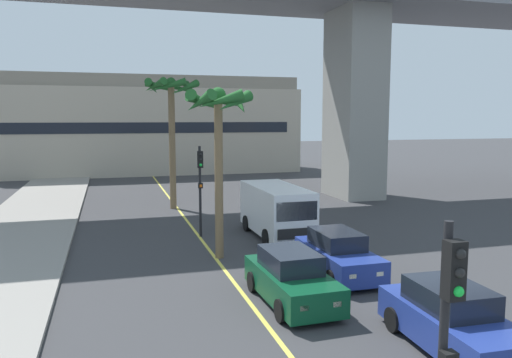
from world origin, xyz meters
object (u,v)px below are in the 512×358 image
object	(u,v)px
delivery_van	(276,209)
traffic_light_median_near	(447,336)
palm_tree_near_median	(171,103)
palm_tree_mid_median	(218,118)
traffic_light_median_far	(200,179)
car_queue_second	(338,255)
car_queue_third	(451,320)
car_queue_front	(291,279)

from	to	relation	value
delivery_van	traffic_light_median_near	size ratio (longest dim) A/B	1.26
delivery_van	palm_tree_near_median	bearing A→B (deg)	112.96
palm_tree_mid_median	traffic_light_median_near	bearing A→B (deg)	-89.72
traffic_light_median_far	car_queue_second	bearing A→B (deg)	-62.75
palm_tree_near_median	palm_tree_mid_median	bearing A→B (deg)	-87.95
delivery_van	car_queue_second	bearing A→B (deg)	-87.64
car_queue_third	palm_tree_near_median	bearing A→B (deg)	101.06
traffic_light_median_near	palm_tree_near_median	bearing A→B (deg)	91.08
car_queue_front	palm_tree_mid_median	world-z (taller)	palm_tree_mid_median
delivery_van	palm_tree_mid_median	distance (m)	5.96
car_queue_second	car_queue_third	distance (m)	5.98
traffic_light_median_far	palm_tree_mid_median	distance (m)	4.58
delivery_van	traffic_light_median_near	distance (m)	16.82
car_queue_second	delivery_van	size ratio (longest dim) A/B	0.78
car_queue_second	traffic_light_median_near	size ratio (longest dim) A/B	0.98
palm_tree_mid_median	car_queue_third	bearing A→B (deg)	-68.63
traffic_light_median_near	palm_tree_near_median	size ratio (longest dim) A/B	0.54
car_queue_third	palm_tree_mid_median	size ratio (longest dim) A/B	0.63
car_queue_front	palm_tree_near_median	size ratio (longest dim) A/B	0.53
car_queue_second	palm_tree_mid_median	xyz separation A→B (m)	(-3.53, 3.32, 4.74)
traffic_light_median_near	palm_tree_near_median	world-z (taller)	palm_tree_near_median
car_queue_second	traffic_light_median_far	size ratio (longest dim) A/B	0.98
car_queue_front	delivery_van	xyz separation A→B (m)	(2.22, 8.02, 0.57)
traffic_light_median_far	car_queue_front	bearing A→B (deg)	-82.83
delivery_van	traffic_light_median_far	distance (m)	3.76
traffic_light_median_near	palm_tree_near_median	distance (m)	25.43
car_queue_third	traffic_light_median_near	size ratio (longest dim) A/B	0.99
car_queue_second	delivery_van	world-z (taller)	delivery_van
car_queue_second	traffic_light_median_near	bearing A→B (deg)	-108.36
car_queue_third	palm_tree_mid_median	world-z (taller)	palm_tree_mid_median
palm_tree_near_median	car_queue_second	bearing A→B (deg)	-75.03
car_queue_third	palm_tree_near_median	size ratio (longest dim) A/B	0.53
car_queue_front	palm_tree_near_median	xyz separation A→B (m)	(-1.47, 16.73, 5.64)
palm_tree_near_median	palm_tree_mid_median	xyz separation A→B (m)	(0.41, -11.41, -0.90)
car_queue_front	car_queue_third	xyz separation A→B (m)	(2.57, -3.98, 0.00)
traffic_light_median_far	palm_tree_near_median	xyz separation A→B (m)	(-0.34, 7.75, 3.65)
car_queue_second	car_queue_third	size ratio (longest dim) A/B	0.99
car_queue_second	palm_tree_mid_median	distance (m)	6.78
car_queue_third	traffic_light_median_far	xyz separation A→B (m)	(-3.70, 12.96, 1.99)
car_queue_second	palm_tree_near_median	distance (m)	16.25
car_queue_third	traffic_light_median_near	bearing A→B (deg)	-128.71
delivery_van	traffic_light_median_near	bearing A→B (deg)	-101.06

